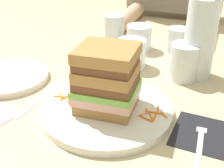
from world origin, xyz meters
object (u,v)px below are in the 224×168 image
Objects in this scene: fork at (201,138)px; water_bottle at (201,32)px; side_plate at (8,77)px; juice_glass at (184,63)px; empty_tumbler_3 at (178,41)px; knife at (41,97)px; main_plate at (107,110)px; empty_tumbler_1 at (139,37)px; napkin_dark at (201,132)px; empty_tumbler_0 at (114,29)px; sandwich at (107,79)px; empty_tumbler_2 at (132,53)px.

water_bottle is (-0.05, 0.27, 0.11)m from fork.
water_bottle is 0.51m from side_plate.
juice_glass is 1.19× the size of empty_tumbler_3.
knife is 0.42m from water_bottle.
juice_glass is 0.45× the size of side_plate.
main_plate reaches higher than side_plate.
main_plate is at bearing -10.60° from side_plate.
empty_tumbler_1 is 0.12m from empty_tumbler_3.
fork is 0.63× the size of water_bottle.
empty_tumbler_0 reaches higher than napkin_dark.
fork is (0.20, -0.02, -0.08)m from sandwich.
empty_tumbler_2 is 0.17m from empty_tumbler_3.
knife is 2.14× the size of empty_tumbler_0.
empty_tumbler_0 is 0.38m from side_plate.
empty_tumbler_2 is (-0.02, 0.25, -0.04)m from sandwich.
sandwich reaches higher than empty_tumbler_1.
side_plate is (-0.28, -0.19, -0.03)m from empty_tumbler_2.
main_plate is 2.30× the size of napkin_dark.
napkin_dark is (0.20, 0.00, -0.08)m from sandwich.
empty_tumbler_3 is (0.08, 0.39, -0.04)m from sandwich.
empty_tumbler_2 is (-0.02, 0.25, 0.03)m from main_plate.
empty_tumbler_3 reaches higher than main_plate.
napkin_dark is at bearing -72.83° from empty_tumbler_3.
empty_tumbler_1 is (0.09, -0.02, -0.01)m from empty_tumbler_0.
main_plate is 0.08m from sandwich.
main_plate is at bearing 174.52° from fork.
empty_tumbler_0 is 1.18× the size of empty_tumbler_3.
sandwich is at bearing -71.45° from empty_tumbler_0.
knife is at bearing -122.99° from empty_tumbler_3.
napkin_dark is 0.46× the size of water_bottle.
empty_tumbler_3 is (-0.12, 0.41, 0.04)m from fork.
fork is at bearing -5.48° from main_plate.
knife is 0.96× the size of side_plate.
empty_tumbler_2 is (-0.18, -0.00, -0.08)m from water_bottle.
empty_tumbler_1 is at bearing 97.53° from empty_tumbler_2.
water_bottle is at bearing 100.26° from napkin_dark.
empty_tumbler_3 is at bearing 107.17° from napkin_dark.
juice_glass is 0.35× the size of water_bottle.
juice_glass reaches higher than knife.
juice_glass is 1.00× the size of empty_tumbler_0.
main_plate is 0.31m from water_bottle.
main_plate is at bearing -1.60° from knife.
empty_tumbler_0 is 0.19m from empty_tumbler_2.
side_plate is (-0.30, 0.06, -0.00)m from main_plate.
empty_tumbler_1 is (-0.17, 0.16, -0.01)m from juice_glass.
side_plate is at bearing 171.43° from fork.
main_plate is at bearing -84.47° from empty_tumbler_2.
main_plate is at bearing -71.46° from empty_tumbler_0.
fork is 2.09× the size of empty_tumbler_3.
juice_glass is 0.09m from water_bottle.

